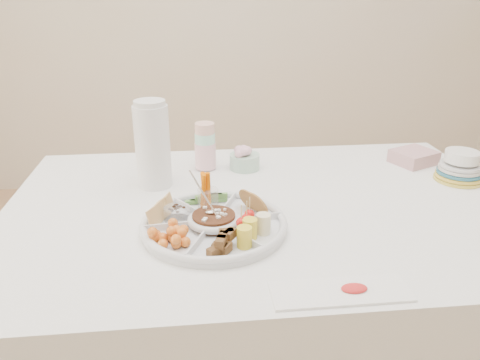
{
  "coord_description": "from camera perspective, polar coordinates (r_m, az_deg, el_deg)",
  "views": [
    {
      "loc": [
        -0.2,
        -1.23,
        1.36
      ],
      "look_at": [
        -0.07,
        -0.04,
        0.86
      ],
      "focal_mm": 35.0,
      "sensor_mm": 36.0,
      "label": 1
    }
  ],
  "objects": [
    {
      "name": "cup_stack",
      "position": [
        1.63,
        -4.29,
        4.71
      ],
      "size": [
        0.09,
        0.09,
        0.2
      ],
      "primitive_type": "cylinder",
      "rotation": [
        0.0,
        0.0,
        -0.28
      ],
      "color": "silver",
      "rests_on": "dining_table"
    },
    {
      "name": "party_tray",
      "position": [
        1.24,
        -3.2,
        -5.17
      ],
      "size": [
        0.42,
        0.42,
        0.04
      ],
      "primitive_type": "cylinder",
      "rotation": [
        0.0,
        0.0,
        0.1
      ],
      "color": "white",
      "rests_on": "dining_table"
    },
    {
      "name": "pita_raisins",
      "position": [
        1.28,
        -8.68,
        -3.43
      ],
      "size": [
        0.11,
        0.11,
        0.05
      ],
      "primitive_type": null,
      "rotation": [
        0.0,
        0.0,
        0.1
      ],
      "color": "tan",
      "rests_on": "party_tray"
    },
    {
      "name": "carrot_cucumber",
      "position": [
        1.34,
        -4.12,
        -1.04
      ],
      "size": [
        0.13,
        0.13,
        0.11
      ],
      "primitive_type": null,
      "rotation": [
        0.0,
        0.0,
        0.1
      ],
      "color": "#EA6800",
      "rests_on": "party_tray"
    },
    {
      "name": "banana_tomato",
      "position": [
        1.19,
        2.65,
        -4.52
      ],
      "size": [
        0.13,
        0.13,
        0.1
      ],
      "primitive_type": null,
      "rotation": [
        0.0,
        0.0,
        0.1
      ],
      "color": "beige",
      "rests_on": "party_tray"
    },
    {
      "name": "placemat",
      "position": [
        1.04,
        12.12,
        -13.16
      ],
      "size": [
        0.3,
        0.1,
        0.01
      ],
      "primitive_type": "cube",
      "rotation": [
        0.0,
        0.0,
        0.0
      ],
      "color": "white",
      "rests_on": "dining_table"
    },
    {
      "name": "napkin_stack",
      "position": [
        1.81,
        20.42,
        2.65
      ],
      "size": [
        0.18,
        0.17,
        0.05
      ],
      "primitive_type": "cube",
      "rotation": [
        0.0,
        0.0,
        0.42
      ],
      "color": "#C79297",
      "rests_on": "dining_table"
    },
    {
      "name": "cherries",
      "position": [
        1.17,
        -8.21,
        -6.54
      ],
      "size": [
        0.13,
        0.13,
        0.05
      ],
      "primitive_type": null,
      "rotation": [
        0.0,
        0.0,
        0.1
      ],
      "color": "orange",
      "rests_on": "party_tray"
    },
    {
      "name": "plate_stack",
      "position": [
        1.7,
        25.26,
        1.52
      ],
      "size": [
        0.17,
        0.17,
        0.1
      ],
      "primitive_type": "cylinder",
      "rotation": [
        0.0,
        0.0,
        0.14
      ],
      "color": "gold",
      "rests_on": "dining_table"
    },
    {
      "name": "tortillas",
      "position": [
        1.31,
        1.21,
        -2.55
      ],
      "size": [
        0.11,
        0.11,
        0.06
      ],
      "primitive_type": null,
      "rotation": [
        0.0,
        0.0,
        0.1
      ],
      "color": "#C18447",
      "rests_on": "party_tray"
    },
    {
      "name": "dining_table",
      "position": [
        1.59,
        2.6,
        -15.4
      ],
      "size": [
        1.52,
        1.02,
        0.76
      ],
      "primitive_type": "cube",
      "color": "white",
      "rests_on": "floor"
    },
    {
      "name": "flower_bowl",
      "position": [
        1.64,
        0.57,
        2.7
      ],
      "size": [
        0.14,
        0.14,
        0.08
      ],
      "primitive_type": "cylinder",
      "rotation": [
        0.0,
        0.0,
        0.38
      ],
      "color": "#AED2BE",
      "rests_on": "dining_table"
    },
    {
      "name": "granola_chunks",
      "position": [
        1.12,
        -2.16,
        -7.61
      ],
      "size": [
        0.1,
        0.1,
        0.04
      ],
      "primitive_type": null,
      "rotation": [
        0.0,
        0.0,
        0.1
      ],
      "color": "brown",
      "rests_on": "party_tray"
    },
    {
      "name": "bean_dip",
      "position": [
        1.24,
        -3.21,
        -4.86
      ],
      "size": [
        0.12,
        0.12,
        0.04
      ],
      "primitive_type": "cylinder",
      "rotation": [
        0.0,
        0.0,
        0.1
      ],
      "color": "#55361A",
      "rests_on": "party_tray"
    },
    {
      "name": "thermos",
      "position": [
        1.49,
        -10.63,
        4.4
      ],
      "size": [
        0.14,
        0.14,
        0.28
      ],
      "primitive_type": "cylinder",
      "rotation": [
        0.0,
        0.0,
        -0.31
      ],
      "color": "white",
      "rests_on": "dining_table"
    }
  ]
}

